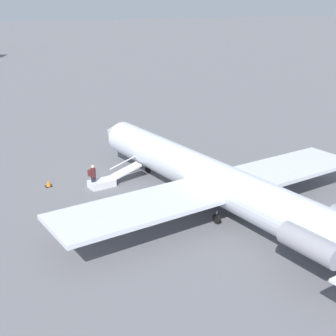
# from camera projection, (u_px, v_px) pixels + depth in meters

# --- Properties ---
(ground_plane) EXTENTS (600.00, 600.00, 0.00)m
(ground_plane) POSITION_uv_depth(u_px,v_px,m) (208.00, 206.00, 30.25)
(ground_plane) COLOR slate
(airplane_main) EXTENTS (28.91, 21.88, 6.60)m
(airplane_main) POSITION_uv_depth(u_px,v_px,m) (218.00, 182.00, 28.88)
(airplane_main) COLOR silver
(airplane_main) RESTS_ON ground
(boarding_stairs) EXTENTS (1.34, 4.08, 1.66)m
(boarding_stairs) POSITION_uv_depth(u_px,v_px,m) (107.00, 181.00, 33.48)
(boarding_stairs) COLOR silver
(boarding_stairs) RESTS_ON ground
(passenger) EXTENTS (0.36, 0.55, 1.74)m
(passenger) POSITION_uv_depth(u_px,v_px,m) (93.00, 175.00, 32.75)
(passenger) COLOR #23232D
(passenger) RESTS_ON ground
(traffic_cone_near_stairs) EXTENTS (0.46, 0.46, 0.50)m
(traffic_cone_near_stairs) POSITION_uv_depth(u_px,v_px,m) (48.00, 183.00, 33.35)
(traffic_cone_near_stairs) COLOR black
(traffic_cone_near_stairs) RESTS_ON ground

